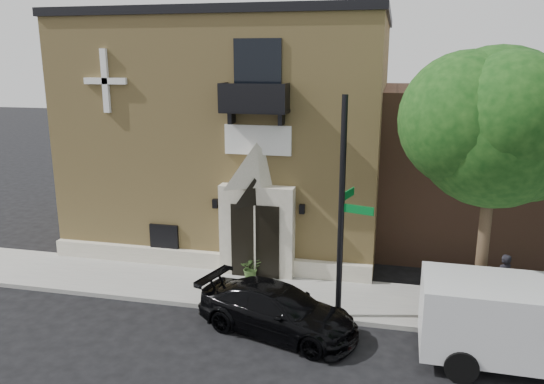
{
  "coord_description": "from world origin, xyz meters",
  "views": [
    {
      "loc": [
        3.44,
        -14.21,
        7.56
      ],
      "look_at": [
        -0.29,
        2.0,
        3.37
      ],
      "focal_mm": 35.0,
      "sensor_mm": 36.0,
      "label": 1
    }
  ],
  "objects_px": {
    "fire_hydrant": "(442,313)",
    "street_sign": "(342,210)",
    "black_sedan": "(277,310)",
    "pedestrian_near": "(503,280)",
    "cargo_van": "(543,324)"
  },
  "relations": [
    {
      "from": "black_sedan",
      "to": "fire_hydrant",
      "type": "distance_m",
      "value": 4.65
    },
    {
      "from": "fire_hydrant",
      "to": "street_sign",
      "type": "bearing_deg",
      "value": 179.73
    },
    {
      "from": "cargo_van",
      "to": "fire_hydrant",
      "type": "distance_m",
      "value": 2.72
    },
    {
      "from": "pedestrian_near",
      "to": "black_sedan",
      "type": "bearing_deg",
      "value": -10.67
    },
    {
      "from": "street_sign",
      "to": "pedestrian_near",
      "type": "distance_m",
      "value": 5.69
    },
    {
      "from": "black_sedan",
      "to": "cargo_van",
      "type": "xyz_separation_m",
      "value": [
        6.75,
        -0.35,
        0.55
      ]
    },
    {
      "from": "street_sign",
      "to": "fire_hydrant",
      "type": "distance_m",
      "value": 4.06
    },
    {
      "from": "black_sedan",
      "to": "fire_hydrant",
      "type": "relative_size",
      "value": 5.55
    },
    {
      "from": "fire_hydrant",
      "to": "cargo_van",
      "type": "bearing_deg",
      "value": -32.46
    },
    {
      "from": "black_sedan",
      "to": "pedestrian_near",
      "type": "relative_size",
      "value": 2.83
    },
    {
      "from": "fire_hydrant",
      "to": "pedestrian_near",
      "type": "xyz_separation_m",
      "value": [
        1.91,
        1.86,
        0.41
      ]
    },
    {
      "from": "cargo_van",
      "to": "street_sign",
      "type": "xyz_separation_m",
      "value": [
        -5.12,
        1.43,
        2.18
      ]
    },
    {
      "from": "cargo_van",
      "to": "fire_hydrant",
      "type": "relative_size",
      "value": 6.45
    },
    {
      "from": "black_sedan",
      "to": "pedestrian_near",
      "type": "bearing_deg",
      "value": -48.85
    },
    {
      "from": "cargo_van",
      "to": "fire_hydrant",
      "type": "bearing_deg",
      "value": 148.5
    }
  ]
}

